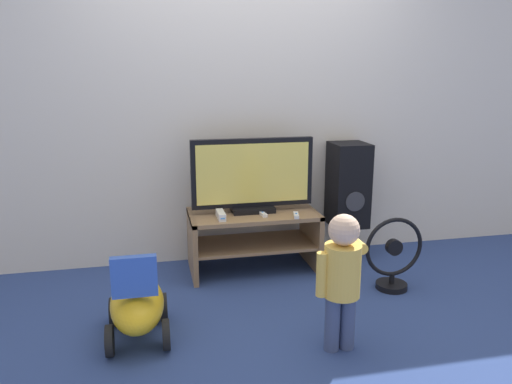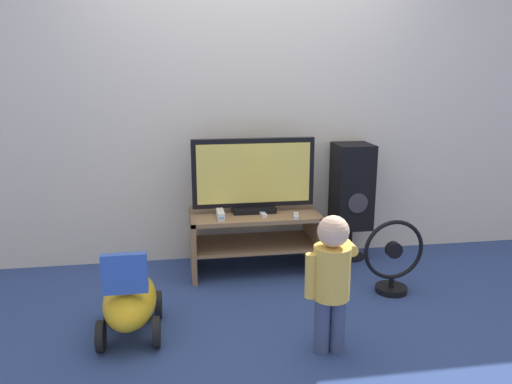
{
  "view_description": "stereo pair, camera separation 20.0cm",
  "coord_description": "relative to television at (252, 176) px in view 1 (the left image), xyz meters",
  "views": [
    {
      "loc": [
        -0.75,
        -3.26,
        1.5
      ],
      "look_at": [
        0.0,
        0.15,
        0.64
      ],
      "focal_mm": 35.0,
      "sensor_mm": 36.0,
      "label": 1
    },
    {
      "loc": [
        -0.55,
        -3.3,
        1.5
      ],
      "look_at": [
        0.0,
        0.15,
        0.64
      ],
      "focal_mm": 35.0,
      "sensor_mm": 36.0,
      "label": 2
    }
  ],
  "objects": [
    {
      "name": "game_console",
      "position": [
        -0.26,
        -0.13,
        -0.25
      ],
      "size": [
        0.05,
        0.18,
        0.05
      ],
      "color": "white",
      "rests_on": "tv_stand"
    },
    {
      "name": "ground_plane",
      "position": [
        0.0,
        -0.27,
        -0.73
      ],
      "size": [
        16.0,
        16.0,
        0.0
      ],
      "primitive_type": "plane",
      "color": "navy"
    },
    {
      "name": "tv_stand",
      "position": [
        0.0,
        -0.02,
        -0.43
      ],
      "size": [
        0.96,
        0.5,
        0.46
      ],
      "color": "#93704C",
      "rests_on": "ground_plane"
    },
    {
      "name": "remote_primary",
      "position": [
        0.28,
        -0.21,
        -0.26
      ],
      "size": [
        0.06,
        0.13,
        0.03
      ],
      "color": "white",
      "rests_on": "tv_stand"
    },
    {
      "name": "child",
      "position": [
        0.23,
        -1.22,
        -0.27
      ],
      "size": [
        0.29,
        0.45,
        0.77
      ],
      "color": "#3F4C72",
      "rests_on": "ground_plane"
    },
    {
      "name": "ride_on_toy",
      "position": [
        -0.85,
        -0.87,
        -0.52
      ],
      "size": [
        0.34,
        0.61,
        0.55
      ],
      "color": "gold",
      "rests_on": "ground_plane"
    },
    {
      "name": "television",
      "position": [
        0.0,
        0.0,
        0.0
      ],
      "size": [
        0.91,
        0.2,
        0.55
      ],
      "color": "black",
      "rests_on": "tv_stand"
    },
    {
      "name": "floor_fan",
      "position": [
        0.88,
        -0.57,
        -0.49
      ],
      "size": [
        0.42,
        0.22,
        0.52
      ],
      "color": "black",
      "rests_on": "ground_plane"
    },
    {
      "name": "remote_secondary",
      "position": [
        0.05,
        -0.12,
        -0.26
      ],
      "size": [
        0.05,
        0.13,
        0.03
      ],
      "color": "white",
      "rests_on": "tv_stand"
    },
    {
      "name": "wall_back",
      "position": [
        0.0,
        0.31,
        0.57
      ],
      "size": [
        10.0,
        0.06,
        2.6
      ],
      "color": "silver",
      "rests_on": "ground_plane"
    },
    {
      "name": "speaker_tower",
      "position": [
        0.81,
        0.1,
        -0.15
      ],
      "size": [
        0.28,
        0.31,
        0.93
      ],
      "color": "black",
      "rests_on": "ground_plane"
    }
  ]
}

